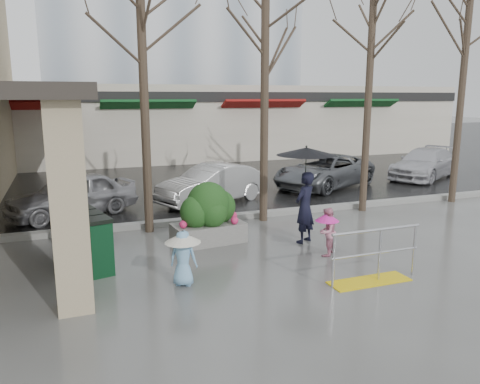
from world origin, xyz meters
TOP-DOWN VIEW (x-y plane):
  - ground at (0.00, 0.00)m, footprint 120.00×120.00m
  - street_asphalt at (0.00, 22.00)m, footprint 120.00×36.00m
  - curb at (0.00, 4.00)m, footprint 120.00×0.30m
  - canopy_slab at (-4.80, 8.00)m, footprint 2.80×18.00m
  - pillar_front at (-3.90, -0.50)m, footprint 0.55×0.55m
  - pillar_back at (-3.90, 6.00)m, footprint 0.55×0.55m
  - storefront_row at (2.00, 17.97)m, footprint 34.00×6.74m
  - handrail at (1.36, -1.20)m, footprint 1.90×0.50m
  - tree_west at (-2.00, 3.60)m, footprint 3.20×3.20m
  - tree_midwest at (1.20, 3.60)m, footprint 3.20×3.20m
  - tree_mideast at (4.50, 3.60)m, footprint 3.20×3.20m
  - tree_east at (8.00, 3.60)m, footprint 3.20×3.20m
  - woman at (1.31, 1.41)m, footprint 1.40×1.40m
  - child_pink at (1.32, 0.40)m, footprint 0.65×0.62m
  - child_blue at (-2.01, -0.12)m, footprint 0.67×0.67m
  - planter at (-0.83, 2.20)m, footprint 1.76×1.03m
  - news_boxes at (-3.59, 1.71)m, footprint 0.93×2.09m
  - car_a at (-3.80, 6.01)m, footprint 3.99×2.75m
  - car_b at (0.53, 6.22)m, footprint 4.04×2.68m
  - car_c at (5.29, 7.23)m, footprint 4.99×3.86m
  - car_d at (10.37, 7.56)m, footprint 4.66×3.58m

SIDE VIEW (x-z plane):
  - ground at x=0.00m, z-range 0.00..0.00m
  - street_asphalt at x=0.00m, z-range 0.00..0.01m
  - curb at x=0.00m, z-range 0.00..0.15m
  - handrail at x=1.36m, z-range -0.14..0.89m
  - news_boxes at x=-3.59m, z-range 0.00..1.14m
  - child_pink at x=1.32m, z-range 0.06..1.12m
  - car_a at x=-3.80m, z-range 0.00..1.26m
  - car_b at x=0.53m, z-range 0.00..1.26m
  - car_c at x=5.29m, z-range 0.00..1.26m
  - car_d at x=10.37m, z-range 0.00..1.26m
  - child_blue at x=-2.01m, z-range 0.12..1.17m
  - planter at x=-0.83m, z-range -0.03..1.44m
  - woman at x=1.31m, z-range 0.29..2.61m
  - pillar_front at x=-3.90m, z-range 0.00..3.50m
  - pillar_back at x=-3.90m, z-range 0.00..3.50m
  - storefront_row at x=2.00m, z-range 0.01..4.01m
  - canopy_slab at x=-4.80m, z-range 3.50..3.75m
  - tree_mideast at x=4.50m, z-range 1.61..8.11m
  - tree_west at x=-2.00m, z-range 1.68..8.48m
  - tree_midwest at x=1.20m, z-range 1.73..8.73m
  - tree_east at x=8.00m, z-range 1.78..8.98m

